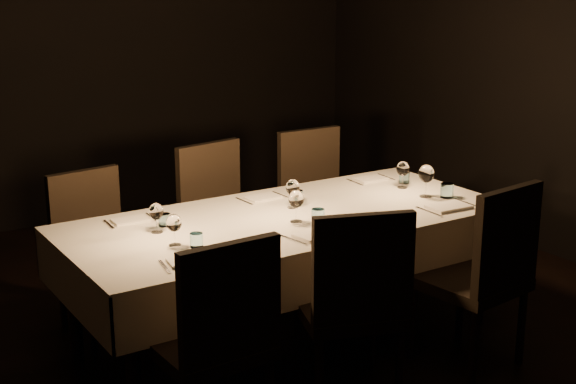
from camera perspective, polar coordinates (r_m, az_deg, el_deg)
room at (r=4.35m, az=0.00°, el=7.64°), size 5.01×6.01×3.01m
dining_table at (r=4.53m, az=0.00°, el=-2.60°), size 2.52×1.12×0.76m
chair_near_left at (r=3.59m, az=-5.07°, el=-9.98°), size 0.50×0.50×1.00m
place_setting_near_left at (r=3.96m, az=-7.43°, el=-3.28°), size 0.31×0.39×0.16m
chair_near_center at (r=3.93m, az=4.71°, el=-7.53°), size 0.62×0.62×1.02m
place_setting_near_center at (r=4.30m, az=1.36°, el=-1.55°), size 0.34×0.40×0.18m
chair_near_right at (r=4.39m, az=13.77°, el=-5.36°), size 0.55×0.55×1.04m
place_setting_near_right at (r=4.87m, az=10.60°, el=0.31°), size 0.36×0.42×0.20m
chair_far_left at (r=4.92m, az=-13.53°, el=-3.55°), size 0.51×0.51×0.95m
place_setting_far_left at (r=4.34m, az=-9.78°, el=-1.72°), size 0.29×0.39×0.16m
chair_far_center at (r=5.23m, az=-4.76°, el=-1.68°), size 0.57×0.57×1.02m
place_setting_far_center at (r=4.72m, az=-0.25°, el=-0.06°), size 0.31×0.39×0.17m
chair_far_right at (r=5.63m, az=2.18°, el=-0.38°), size 0.50×0.50×1.02m
place_setting_far_right at (r=5.20m, az=7.49°, el=1.26°), size 0.31×0.40×0.17m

